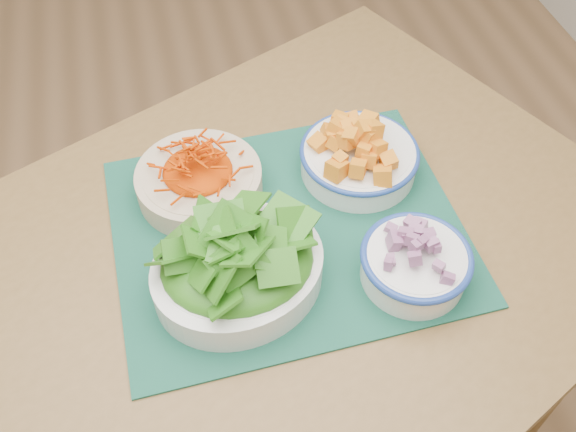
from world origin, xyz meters
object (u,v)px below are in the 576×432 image
object	(u,v)px
table	(250,309)
onion_bowl	(416,259)
lettuce_bowl	(237,263)
squash_bowl	(360,152)
carrot_bowl	(199,177)
placemat	(288,229)

from	to	relation	value
table	onion_bowl	size ratio (longest dim) A/B	7.31
lettuce_bowl	table	bearing A→B (deg)	38.27
lettuce_bowl	onion_bowl	distance (m)	0.24
lettuce_bowl	squash_bowl	bearing A→B (deg)	20.72
carrot_bowl	placemat	bearing A→B (deg)	-42.26
lettuce_bowl	onion_bowl	world-z (taller)	lettuce_bowl
table	placemat	size ratio (longest dim) A/B	2.74
carrot_bowl	squash_bowl	distance (m)	0.25
carrot_bowl	table	bearing A→B (deg)	-76.63
carrot_bowl	onion_bowl	xyz separation A→B (m)	(0.27, -0.23, 0.01)
onion_bowl	lettuce_bowl	bearing A→B (deg)	169.24
table	onion_bowl	world-z (taller)	onion_bowl
table	squash_bowl	size ratio (longest dim) A/B	7.43
lettuce_bowl	onion_bowl	bearing A→B (deg)	-26.68
table	carrot_bowl	size ratio (longest dim) A/B	5.46
squash_bowl	onion_bowl	xyz separation A→B (m)	(0.01, -0.21, -0.00)
table	squash_bowl	bearing A→B (deg)	10.60
table	onion_bowl	distance (m)	0.28
placemat	squash_bowl	world-z (taller)	squash_bowl
table	onion_bowl	xyz separation A→B (m)	(0.23, -0.06, 0.14)
table	placemat	xyz separation A→B (m)	(0.08, 0.06, 0.10)
lettuce_bowl	onion_bowl	size ratio (longest dim) A/B	1.50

